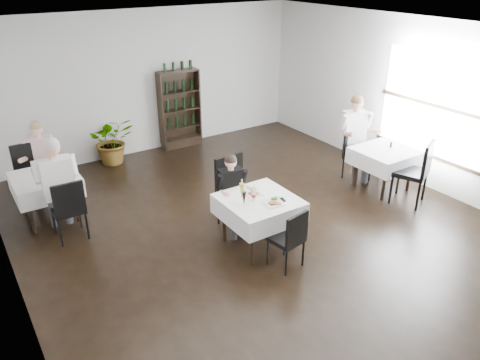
# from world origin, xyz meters

# --- Properties ---
(room_shell) EXTENTS (9.00, 9.00, 9.00)m
(room_shell) POSITION_xyz_m (0.00, 0.00, 1.50)
(room_shell) COLOR black
(room_shell) RESTS_ON ground
(window_right) EXTENTS (0.06, 2.30, 1.85)m
(window_right) POSITION_xyz_m (3.48, 0.00, 1.50)
(window_right) COLOR white
(window_right) RESTS_ON room_shell
(wine_shelf) EXTENTS (0.90, 0.28, 1.75)m
(wine_shelf) POSITION_xyz_m (0.60, 4.31, 0.85)
(wine_shelf) COLOR black
(wine_shelf) RESTS_ON ground
(main_table) EXTENTS (1.03, 1.03, 0.77)m
(main_table) POSITION_xyz_m (-0.30, 0.00, 0.62)
(main_table) COLOR black
(main_table) RESTS_ON ground
(left_table) EXTENTS (0.98, 0.98, 0.77)m
(left_table) POSITION_xyz_m (-2.70, 2.50, 0.62)
(left_table) COLOR black
(left_table) RESTS_ON ground
(right_table) EXTENTS (0.98, 0.98, 0.77)m
(right_table) POSITION_xyz_m (2.70, 0.30, 0.62)
(right_table) COLOR black
(right_table) RESTS_ON ground
(potted_tree) EXTENTS (1.00, 0.90, 1.00)m
(potted_tree) POSITION_xyz_m (-1.03, 4.20, 0.50)
(potted_tree) COLOR #20561D
(potted_tree) RESTS_ON ground
(main_chair_far) EXTENTS (0.56, 0.56, 1.13)m
(main_chair_far) POSITION_xyz_m (-0.25, 0.73, 0.65)
(main_chair_far) COLOR black
(main_chair_far) RESTS_ON ground
(main_chair_near) EXTENTS (0.46, 0.46, 0.88)m
(main_chair_near) POSITION_xyz_m (-0.28, -0.71, 0.50)
(main_chair_near) COLOR black
(main_chair_near) RESTS_ON ground
(left_chair_far) EXTENTS (0.53, 0.54, 1.11)m
(left_chair_far) POSITION_xyz_m (-2.78, 3.09, 0.63)
(left_chair_far) COLOR black
(left_chair_far) RESTS_ON ground
(left_chair_near) EXTENTS (0.46, 0.46, 0.99)m
(left_chair_near) POSITION_xyz_m (-2.58, 1.66, 0.57)
(left_chair_near) COLOR black
(left_chair_near) RESTS_ON ground
(right_chair_far) EXTENTS (0.42, 0.42, 0.91)m
(right_chair_far) POSITION_xyz_m (2.60, 0.91, 0.52)
(right_chair_far) COLOR black
(right_chair_far) RESTS_ON ground
(right_chair_near) EXTENTS (0.70, 0.70, 1.15)m
(right_chair_near) POSITION_xyz_m (2.71, -0.40, 0.66)
(right_chair_near) COLOR black
(right_chair_near) RESTS_ON ground
(diner_main) EXTENTS (0.51, 0.52, 1.27)m
(diner_main) POSITION_xyz_m (-0.40, 0.55, 0.73)
(diner_main) COLOR #3B3B42
(diner_main) RESTS_ON ground
(diner_left_far) EXTENTS (0.65, 0.69, 1.45)m
(diner_left_far) POSITION_xyz_m (-2.59, 3.18, 0.84)
(diner_left_far) COLOR #3B3B42
(diner_left_far) RESTS_ON ground
(diner_left_near) EXTENTS (0.62, 0.63, 1.61)m
(diner_left_near) POSITION_xyz_m (-2.63, 1.89, 0.93)
(diner_left_near) COLOR #3B3B42
(diner_left_near) RESTS_ON ground
(diner_right_far) EXTENTS (0.68, 0.73, 1.62)m
(diner_right_far) POSITION_xyz_m (2.63, 0.98, 0.94)
(diner_right_far) COLOR #3B3B42
(diner_right_far) RESTS_ON ground
(plate_far) EXTENTS (0.25, 0.25, 0.07)m
(plate_far) POSITION_xyz_m (-0.28, 0.17, 0.79)
(plate_far) COLOR white
(plate_far) RESTS_ON main_table
(plate_near) EXTENTS (0.30, 0.30, 0.08)m
(plate_near) POSITION_xyz_m (-0.21, -0.24, 0.79)
(plate_near) COLOR white
(plate_near) RESTS_ON main_table
(pilsner_dark) EXTENTS (0.06, 0.06, 0.26)m
(pilsner_dark) POSITION_xyz_m (-0.59, -0.05, 0.88)
(pilsner_dark) COLOR black
(pilsner_dark) RESTS_ON main_table
(pilsner_lager) EXTENTS (0.07, 0.07, 0.32)m
(pilsner_lager) POSITION_xyz_m (-0.52, 0.11, 0.90)
(pilsner_lager) COLOR gold
(pilsner_lager) RESTS_ON main_table
(coke_bottle) EXTENTS (0.06, 0.06, 0.23)m
(coke_bottle) POSITION_xyz_m (-0.40, -0.01, 0.86)
(coke_bottle) COLOR silver
(coke_bottle) RESTS_ON main_table
(napkin_cutlery) EXTENTS (0.20, 0.19, 0.02)m
(napkin_cutlery) POSITION_xyz_m (-0.09, -0.20, 0.78)
(napkin_cutlery) COLOR black
(napkin_cutlery) RESTS_ON main_table
(pepper_mill) EXTENTS (0.04, 0.04, 0.11)m
(pepper_mill) POSITION_xyz_m (2.88, 0.33, 0.82)
(pepper_mill) COLOR black
(pepper_mill) RESTS_ON right_table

